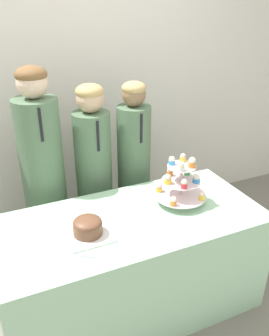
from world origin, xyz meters
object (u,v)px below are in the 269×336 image
(cupcake_stand, at_px, (181,181))
(round_cake, at_px, (88,227))
(student_2, at_px, (134,172))
(student_0, at_px, (44,181))
(cake_knife, at_px, (99,256))
(student_1, at_px, (94,179))

(cupcake_stand, bearing_deg, round_cake, -171.50)
(cupcake_stand, xyz_separation_m, student_2, (-0.06, 0.60, -0.20))
(student_2, bearing_deg, student_0, 180.00)
(cake_knife, height_order, student_1, student_1)
(cake_knife, distance_m, student_2, 1.09)
(student_2, bearing_deg, cupcake_stand, -84.52)
(student_0, height_order, student_2, student_0)
(student_0, height_order, student_1, student_0)
(cupcake_stand, relative_size, student_1, 0.24)
(student_2, bearing_deg, round_cake, -130.50)
(cake_knife, relative_size, student_1, 0.20)
(cake_knife, distance_m, student_0, 0.91)
(round_cake, distance_m, student_0, 0.71)
(round_cake, distance_m, student_2, 0.93)
(student_1, bearing_deg, cupcake_stand, -57.23)
(cupcake_stand, relative_size, student_0, 0.22)
(round_cake, xyz_separation_m, student_0, (-0.11, 0.70, -0.03))
(cake_knife, relative_size, student_0, 0.18)
(round_cake, distance_m, cake_knife, 0.21)
(cake_knife, xyz_separation_m, student_2, (0.61, 0.90, -0.05))
(round_cake, relative_size, student_2, 0.18)
(student_1, distance_m, student_2, 0.33)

